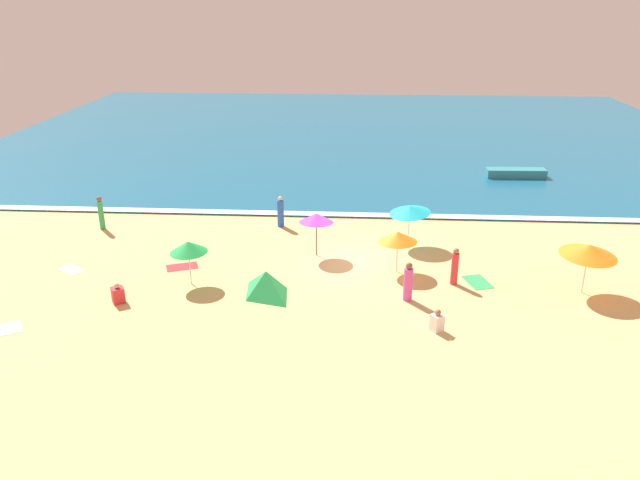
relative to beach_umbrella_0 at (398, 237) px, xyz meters
The scene contains 19 objects.
ground_plane 2.84m from the beach_umbrella_0, 157.35° to the left, with size 60.00×60.00×0.00m, color #D8B775.
ocean_water 29.01m from the beach_umbrella_0, 94.23° to the left, with size 60.00×44.00×0.10m, color #196084.
wave_breaker_foam 7.66m from the beach_umbrella_0, 106.53° to the left, with size 57.00×0.70×0.01m, color white.
beach_umbrella_0 is the anchor object (origin of this frame).
beach_umbrella_1 7.75m from the beach_umbrella_0, 12.13° to the right, with size 3.10×3.11×2.20m.
beach_umbrella_2 4.03m from the beach_umbrella_0, 156.38° to the left, with size 1.90×1.92×2.13m.
beach_umbrella_3 9.01m from the beach_umbrella_0, 168.47° to the right, with size 2.25×2.25×1.97m.
beach_umbrella_5 3.28m from the beach_umbrella_0, 76.90° to the left, with size 2.78×2.77×2.12m.
beach_tent 6.16m from the beach_umbrella_0, 154.26° to the right, with size 2.43×2.50×1.06m.
beachgoer_0 7.97m from the beach_umbrella_0, 137.47° to the left, with size 0.42×0.42×1.68m.
beachgoer_1 2.89m from the beach_umbrella_0, 83.78° to the right, with size 0.52×0.52×1.64m.
beachgoer_2 2.77m from the beach_umbrella_0, 25.53° to the right, with size 0.39×0.39×1.65m.
beachgoer_3 11.95m from the beach_umbrella_0, 161.96° to the right, with size 0.64×0.64×0.85m.
beachgoer_4 5.43m from the beach_umbrella_0, 76.81° to the right, with size 0.55×0.55×0.87m.
beachgoer_5 15.79m from the beach_umbrella_0, 163.88° to the left, with size 0.34×0.34×1.79m.
beach_towel_0 9.82m from the beach_umbrella_0, behind, with size 1.59×1.26×0.01m.
beach_towel_1 3.92m from the beach_umbrella_0, 14.78° to the right, with size 1.28×1.63×0.01m.
beach_towel_3 14.67m from the beach_umbrella_0, behind, with size 1.38×1.19×0.01m.
small_boat_0 17.78m from the beach_umbrella_0, 60.39° to the left, with size 3.93×1.13×0.56m.
Camera 1 is at (0.28, -26.02, 11.55)m, focal length 34.53 mm.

